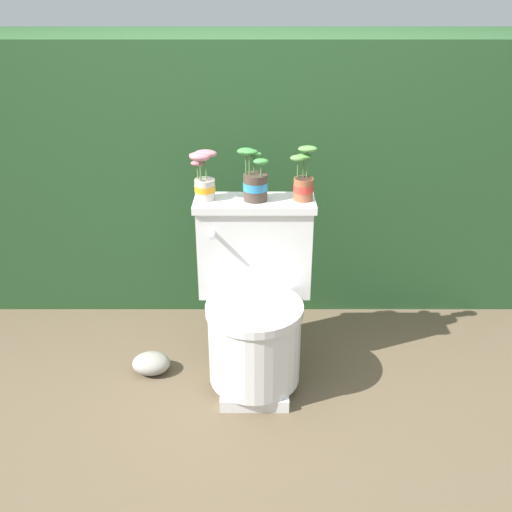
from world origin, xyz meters
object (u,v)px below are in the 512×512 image
(potted_plant_midleft, at_px, (256,181))
(potted_plant_middle, at_px, (305,181))
(toilet, at_px, (256,307))
(potted_plant_left, at_px, (205,177))
(garden_stone, at_px, (153,363))

(potted_plant_midleft, height_order, potted_plant_middle, potted_plant_middle)
(toilet, height_order, potted_plant_midleft, potted_plant_midleft)
(potted_plant_left, bearing_deg, toilet, -35.53)
(potted_plant_middle, bearing_deg, toilet, -144.47)
(potted_plant_left, xyz_separation_m, garden_stone, (-0.26, -0.13, -0.83))
(toilet, bearing_deg, potted_plant_midleft, 89.37)
(garden_stone, bearing_deg, potted_plant_middle, 10.63)
(potted_plant_left, relative_size, potted_plant_midleft, 0.94)
(potted_plant_midleft, bearing_deg, garden_stone, -165.78)
(potted_plant_middle, relative_size, garden_stone, 1.31)
(toilet, bearing_deg, garden_stone, 177.82)
(potted_plant_left, bearing_deg, potted_plant_middle, -0.70)
(potted_plant_middle, xyz_separation_m, garden_stone, (-0.67, -0.13, -0.82))
(potted_plant_left, relative_size, garden_stone, 1.20)
(toilet, relative_size, garden_stone, 4.61)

